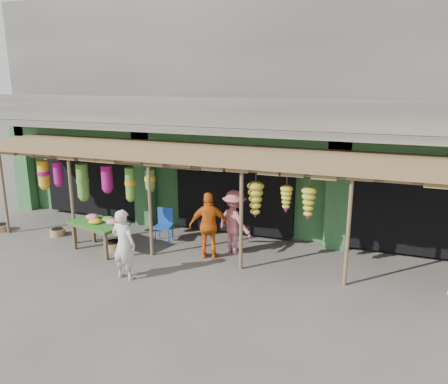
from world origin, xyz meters
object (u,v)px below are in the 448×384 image
(flower_table, at_px, (100,224))
(person_shopper, at_px, (235,222))
(blue_chair, at_px, (164,223))
(person_front, at_px, (124,245))
(person_vendor, at_px, (209,226))

(flower_table, xyz_separation_m, person_shopper, (3.48, 1.15, 0.10))
(blue_chair, distance_m, person_shopper, 2.21)
(blue_chair, height_order, person_front, person_front)
(person_front, bearing_deg, blue_chair, -78.78)
(flower_table, height_order, person_vendor, person_vendor)
(person_front, relative_size, person_shopper, 0.97)
(person_front, xyz_separation_m, person_shopper, (1.89, 2.41, 0.02))
(blue_chair, relative_size, person_vendor, 0.55)
(flower_table, distance_m, blue_chair, 1.82)
(flower_table, distance_m, person_shopper, 3.66)
(blue_chair, height_order, person_shopper, person_shopper)
(blue_chair, relative_size, person_shopper, 0.56)
(person_vendor, xyz_separation_m, person_shopper, (0.50, 0.56, -0.02))
(blue_chair, xyz_separation_m, person_vendor, (1.69, -0.68, 0.34))
(blue_chair, distance_m, person_front, 2.56)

